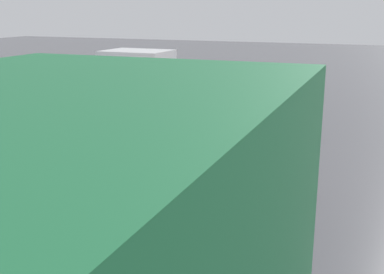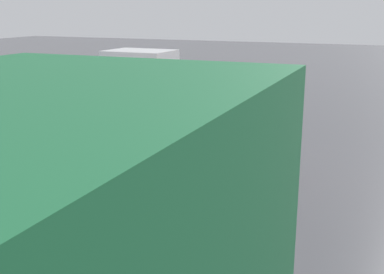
% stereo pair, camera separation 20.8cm
% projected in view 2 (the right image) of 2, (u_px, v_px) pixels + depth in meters
% --- Properties ---
extents(ground_plane, '(90.00, 90.00, 0.00)m').
position_uv_depth(ground_plane, '(240.00, 171.00, 11.58)').
color(ground_plane, '#4C4C51').
extents(slush_patch_near_cluster, '(2.23, 2.23, 0.01)m').
position_uv_depth(slush_patch_near_cluster, '(235.00, 175.00, 11.25)').
color(slush_patch_near_cluster, silver).
rests_on(slush_patch_near_cluster, ground).
extents(slush_patch_under_van, '(1.78, 1.78, 0.01)m').
position_uv_depth(slush_patch_under_van, '(62.00, 175.00, 11.24)').
color(slush_patch_under_van, '#ADAFB5').
rests_on(slush_patch_under_van, ground).
extents(cargo_van_parked_right, '(2.23, 5.36, 2.60)m').
position_uv_depth(cargo_van_parked_right, '(110.00, 110.00, 12.70)').
color(cargo_van_parked_right, white).
rests_on(cargo_van_parked_right, ground).
extents(shopping_cart_vendor, '(0.80, 0.96, 1.04)m').
position_uv_depth(shopping_cart_vendor, '(218.00, 155.00, 10.87)').
color(shopping_cart_vendor, red).
rests_on(shopping_cart_vendor, ground).
extents(hand_dolly_boxes, '(0.71, 0.83, 1.39)m').
position_uv_depth(hand_dolly_boxes, '(182.00, 137.00, 11.42)').
color(hand_dolly_boxes, '#515156').
rests_on(hand_dolly_boxes, ground).
extents(pedestrian_pink_side, '(1.04, 1.04, 2.15)m').
position_uv_depth(pedestrian_pink_side, '(264.00, 106.00, 11.17)').
color(pedestrian_pink_side, black).
rests_on(pedestrian_pink_side, ground).
extents(pedestrian_black_side, '(1.04, 1.04, 2.15)m').
position_uv_depth(pedestrian_black_side, '(193.00, 121.00, 9.66)').
color(pedestrian_black_side, black).
rests_on(pedestrian_black_side, ground).
extents(pedestrian_white_side, '(1.04, 1.04, 2.15)m').
position_uv_depth(pedestrian_white_side, '(178.00, 107.00, 11.03)').
color(pedestrian_white_side, black).
rests_on(pedestrian_white_side, ground).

